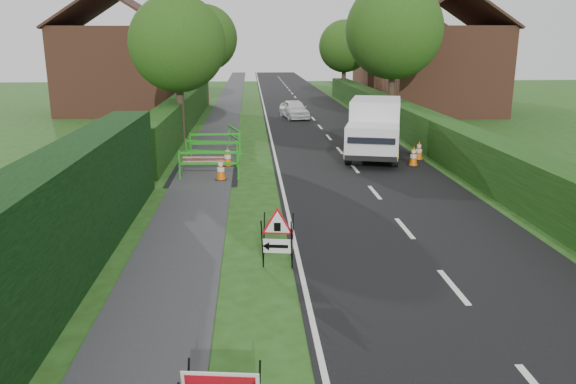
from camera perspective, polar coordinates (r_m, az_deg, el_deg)
ground at (r=9.90m, az=4.43°, el=-12.48°), size 120.00×120.00×0.00m
road_surface at (r=44.09m, az=1.20°, el=9.06°), size 6.00×90.00×0.02m
footpath at (r=43.96m, az=-6.05°, el=8.96°), size 2.00×90.00×0.02m
hedge_west_near at (r=10.48m, az=-24.48°, el=-12.26°), size 1.10×18.00×2.50m
hedge_west_far at (r=31.24m, az=-10.59°, el=6.35°), size 1.00×24.00×1.80m
hedge_east at (r=26.30m, az=13.61°, el=4.59°), size 1.20×50.00×1.50m
house_west at (r=39.68m, az=-16.81°, el=11.97°), size 7.50×7.40×7.88m
house_east_a at (r=38.74m, az=15.08°, el=12.03°), size 7.50×7.40×7.88m
house_east_b at (r=52.44m, az=11.20°, el=12.90°), size 7.50×7.40×7.88m
tree_nw at (r=26.89m, az=-11.17°, el=14.56°), size 4.40×4.40×6.70m
tree_ne at (r=31.65m, az=10.73°, el=15.86°), size 5.20×5.20×7.79m
tree_fw at (r=42.81m, az=-8.50°, el=15.20°), size 4.80×4.80×7.24m
tree_fe at (r=47.32m, az=5.77°, el=14.51°), size 4.20×4.20×6.33m
triangle_sign at (r=11.50m, az=-1.26°, el=-4.23°), size 0.86×0.86×1.11m
works_van at (r=23.12m, az=8.78°, el=6.50°), size 3.15×5.34×2.29m
traffic_cone_0 at (r=21.79m, az=12.64°, el=3.60°), size 0.38×0.38×0.79m
traffic_cone_1 at (r=22.98m, az=13.16°, el=4.15°), size 0.38×0.38×0.79m
traffic_cone_2 at (r=25.57m, az=10.21°, el=5.38°), size 0.38×0.38×0.79m
traffic_cone_3 at (r=19.19m, az=-6.85°, el=2.34°), size 0.38×0.38×0.79m
traffic_cone_4 at (r=21.31m, az=-6.15°, el=3.63°), size 0.38×0.38×0.79m
ped_barrier_0 at (r=19.35m, az=-8.05°, el=3.13°), size 2.07×0.44×1.00m
ped_barrier_1 at (r=21.49m, az=-7.77°, el=4.32°), size 2.09×0.81×1.00m
ped_barrier_2 at (r=23.23m, az=-7.43°, el=5.13°), size 2.07×0.40×1.00m
ped_barrier_3 at (r=24.55m, az=-5.48°, el=5.71°), size 0.86×2.08×1.00m
redwhite_plank at (r=20.53m, az=-8.50°, el=2.00°), size 1.50×0.14×0.25m
hatchback_car at (r=34.85m, az=0.64°, el=8.41°), size 1.87×3.50×1.13m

